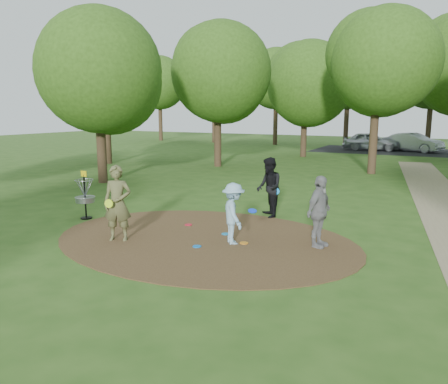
% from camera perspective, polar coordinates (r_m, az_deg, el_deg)
% --- Properties ---
extents(ground, '(100.00, 100.00, 0.00)m').
position_cam_1_polar(ground, '(11.77, -2.68, -6.23)').
color(ground, '#2D5119').
rests_on(ground, ground).
extents(dirt_clearing, '(8.40, 8.40, 0.02)m').
position_cam_1_polar(dirt_clearing, '(11.77, -2.68, -6.18)').
color(dirt_clearing, '#47301C').
rests_on(dirt_clearing, ground).
extents(parking_lot, '(14.00, 8.00, 0.01)m').
position_cam_1_polar(parking_lot, '(40.07, 21.96, 4.96)').
color(parking_lot, black).
rests_on(parking_lot, ground).
extents(player_observer_with_disc, '(0.87, 0.73, 2.02)m').
position_cam_1_polar(player_observer_with_disc, '(11.77, -13.73, -1.46)').
color(player_observer_with_disc, brown).
rests_on(player_observer_with_disc, ground).
extents(player_throwing_with_disc, '(1.25, 1.17, 1.60)m').
position_cam_1_polar(player_throwing_with_disc, '(11.21, 1.24, -2.85)').
color(player_throwing_with_disc, '#8BB7D0').
rests_on(player_throwing_with_disc, ground).
extents(player_walking_with_disc, '(1.14, 1.19, 1.94)m').
position_cam_1_polar(player_walking_with_disc, '(14.10, 5.89, 0.59)').
color(player_walking_with_disc, black).
rests_on(player_walking_with_disc, ground).
extents(player_waiting_with_disc, '(0.66, 1.14, 1.83)m').
position_cam_1_polar(player_waiting_with_disc, '(11.15, 12.30, -2.56)').
color(player_waiting_with_disc, gray).
rests_on(player_waiting_with_disc, ground).
extents(disc_ground_cyan, '(0.22, 0.22, 0.02)m').
position_cam_1_polar(disc_ground_cyan, '(12.19, 0.19, -5.49)').
color(disc_ground_cyan, '#1881C3').
rests_on(disc_ground_cyan, dirt_clearing).
extents(disc_ground_blue, '(0.22, 0.22, 0.02)m').
position_cam_1_polar(disc_ground_blue, '(11.12, -3.55, -7.10)').
color(disc_ground_blue, blue).
rests_on(disc_ground_blue, dirt_clearing).
extents(disc_ground_red, '(0.22, 0.22, 0.02)m').
position_cam_1_polar(disc_ground_red, '(13.19, -4.67, -4.28)').
color(disc_ground_red, red).
rests_on(disc_ground_red, dirt_clearing).
extents(car_left, '(4.89, 2.68, 1.58)m').
position_cam_1_polar(car_left, '(40.05, 18.57, 6.31)').
color(car_left, '#B5B7BE').
rests_on(car_left, ground).
extents(car_right, '(5.03, 3.30, 1.57)m').
position_cam_1_polar(car_right, '(40.03, 23.46, 5.97)').
color(car_right, '#9CA1A3').
rests_on(car_right, ground).
extents(disc_ground_orange, '(0.22, 0.22, 0.02)m').
position_cam_1_polar(disc_ground_orange, '(11.39, 2.62, -6.67)').
color(disc_ground_orange, orange).
rests_on(disc_ground_orange, dirt_clearing).
extents(disc_golf_basket, '(0.63, 0.63, 1.54)m').
position_cam_1_polar(disc_golf_basket, '(14.50, -17.73, 0.04)').
color(disc_golf_basket, black).
rests_on(disc_golf_basket, ground).
extents(tree_ring, '(36.68, 45.85, 9.67)m').
position_cam_1_polar(tree_ring, '(20.93, 17.21, 15.24)').
color(tree_ring, '#332316').
rests_on(tree_ring, ground).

